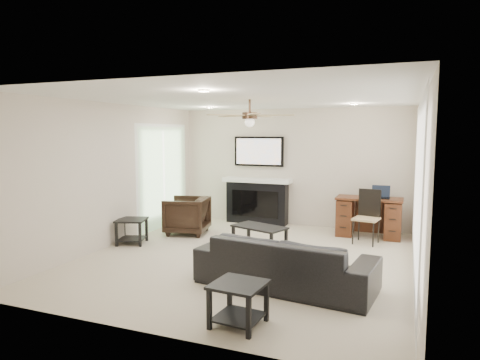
{
  "coord_description": "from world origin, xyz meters",
  "views": [
    {
      "loc": [
        2.32,
        -6.19,
        1.98
      ],
      "look_at": [
        -0.25,
        0.32,
        1.21
      ],
      "focal_mm": 32.0,
      "sensor_mm": 36.0,
      "label": 1
    }
  ],
  "objects_px": {
    "coffee_table": "(259,238)",
    "desk": "(369,217)",
    "sofa": "(285,262)",
    "armchair": "(187,215)",
    "fireplace_unit": "(257,180)"
  },
  "relations": [
    {
      "from": "sofa",
      "to": "fireplace_unit",
      "type": "relative_size",
      "value": 1.19
    },
    {
      "from": "sofa",
      "to": "coffee_table",
      "type": "xyz_separation_m",
      "value": [
        -0.9,
        1.6,
        -0.13
      ]
    },
    {
      "from": "armchair",
      "to": "fireplace_unit",
      "type": "height_order",
      "value": "fireplace_unit"
    },
    {
      "from": "coffee_table",
      "to": "fireplace_unit",
      "type": "distance_m",
      "value": 2.25
    },
    {
      "from": "sofa",
      "to": "armchair",
      "type": "height_order",
      "value": "armchair"
    },
    {
      "from": "fireplace_unit",
      "to": "desk",
      "type": "distance_m",
      "value": 2.5
    },
    {
      "from": "coffee_table",
      "to": "fireplace_unit",
      "type": "bearing_deg",
      "value": 129.56
    },
    {
      "from": "desk",
      "to": "armchair",
      "type": "bearing_deg",
      "value": -162.74
    },
    {
      "from": "sofa",
      "to": "coffee_table",
      "type": "relative_size",
      "value": 2.52
    },
    {
      "from": "coffee_table",
      "to": "desk",
      "type": "xyz_separation_m",
      "value": [
        1.66,
        1.6,
        0.18
      ]
    },
    {
      "from": "fireplace_unit",
      "to": "desk",
      "type": "height_order",
      "value": "fireplace_unit"
    },
    {
      "from": "sofa",
      "to": "desk",
      "type": "xyz_separation_m",
      "value": [
        0.76,
        3.2,
        0.05
      ]
    },
    {
      "from": "armchair",
      "to": "fireplace_unit",
      "type": "relative_size",
      "value": 0.42
    },
    {
      "from": "desk",
      "to": "fireplace_unit",
      "type": "bearing_deg",
      "value": 170.87
    },
    {
      "from": "armchair",
      "to": "sofa",
      "type": "bearing_deg",
      "value": 38.87
    }
  ]
}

